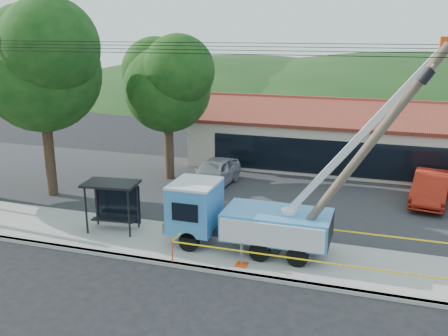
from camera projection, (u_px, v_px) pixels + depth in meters
ground at (203, 300)px, 17.43m from camera, size 120.00×120.00×0.00m
curb at (222, 272)px, 19.34m from camera, size 60.00×0.25×0.15m
sidewalk at (236, 252)px, 21.08m from camera, size 60.00×4.00×0.15m
parking_lot at (276, 194)px, 28.41m from camera, size 60.00×12.00×0.10m
strip_mall at (359, 139)px, 34.05m from camera, size 22.50×8.53×4.67m
tree_west_near at (40, 61)px, 26.29m from camera, size 7.56×6.72×10.80m
tree_lot at (167, 80)px, 29.74m from camera, size 6.30×5.60×8.94m
hill_west at (237, 94)px, 72.27m from camera, size 78.40×56.00×28.00m
hill_center at (421, 102)px, 64.86m from camera, size 89.60×64.00×32.00m
utility_truck at (245, 215)px, 20.88m from camera, size 10.66×3.67×8.77m
leaning_pole at (365, 150)px, 18.28m from camera, size 5.71×1.89×8.70m
bus_shelter at (113, 194)px, 22.81m from camera, size 2.58×1.76×2.33m
caution_tape at (311, 247)px, 19.69m from camera, size 10.62×3.25×0.94m
car_silver at (214, 188)px, 29.80m from camera, size 2.34×4.99×1.65m
car_red at (429, 204)px, 27.03m from camera, size 2.49×5.22×1.65m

